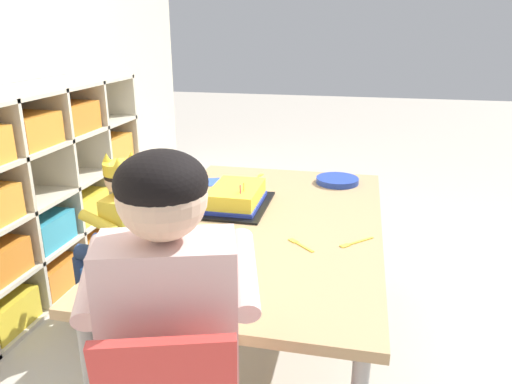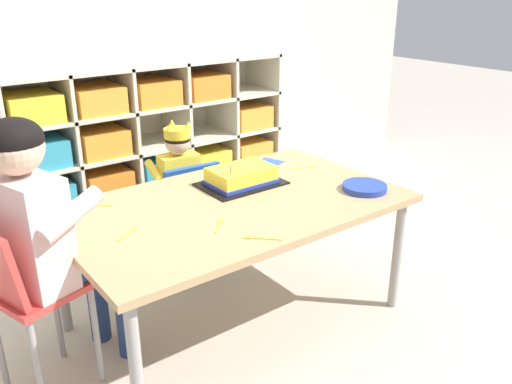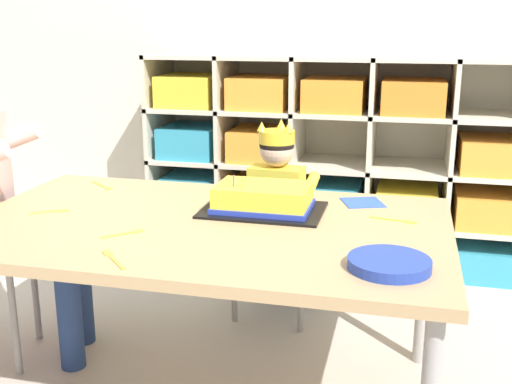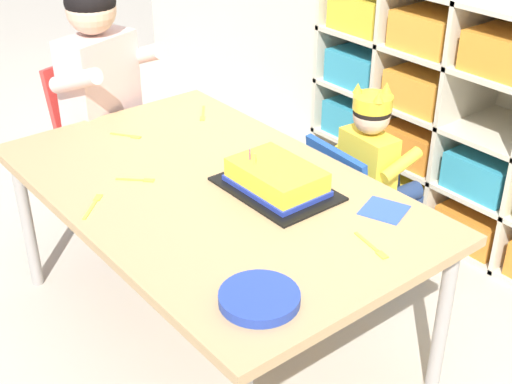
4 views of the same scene
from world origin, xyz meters
The scene contains 16 objects.
ground centered at (0.00, 0.00, 0.00)m, with size 16.00×16.00×0.00m, color #BCB2A3.
classroom_back_wall centered at (0.00, 1.50, 1.37)m, with size 5.56×0.10×2.74m, color beige.
storage_cubby_shelf centered at (0.22, 1.25, 0.48)m, with size 1.78×0.40×1.02m.
activity_table centered at (0.00, 0.00, 0.54)m, with size 1.45×0.88×0.59m.
classroom_chair_blue centered at (0.08, 0.57, 0.35)m, with size 0.35×0.33×0.60m.
child_with_crown centered at (0.09, 0.68, 0.49)m, with size 0.31×0.31×0.80m.
classroom_chair_adult_side centered at (-0.87, 0.04, 0.46)m, with size 0.40×0.39×0.74m.
adult_helper_seated centered at (-0.76, 0.07, 0.67)m, with size 0.48×0.46×1.07m.
birthday_cake_on_tray centered at (0.15, 0.15, 0.62)m, with size 0.38×0.26×0.12m.
paper_plate_stack centered at (0.55, -0.25, 0.60)m, with size 0.20×0.20×0.03m, color #233DA3.
paper_napkin_square centered at (0.45, 0.32, 0.59)m, with size 0.12×0.12×0.00m, color #3356B7.
fork_near_cake_tray centered at (-0.49, 0.31, 0.59)m, with size 0.12×0.10×0.00m.
fork_at_table_front_edge centered at (-0.50, -0.02, 0.59)m, with size 0.11×0.08×0.00m.
fork_near_child_seat centered at (-0.18, -0.16, 0.59)m, with size 0.10×0.10×0.00m.
fork_scattered_mid_table centered at (0.56, 0.15, 0.59)m, with size 0.14×0.04×0.00m.
fork_by_napkin centered at (-0.12, -0.35, 0.59)m, with size 0.11×0.12×0.00m.
Camera 2 is at (-1.19, -1.74, 1.47)m, focal length 37.24 mm.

